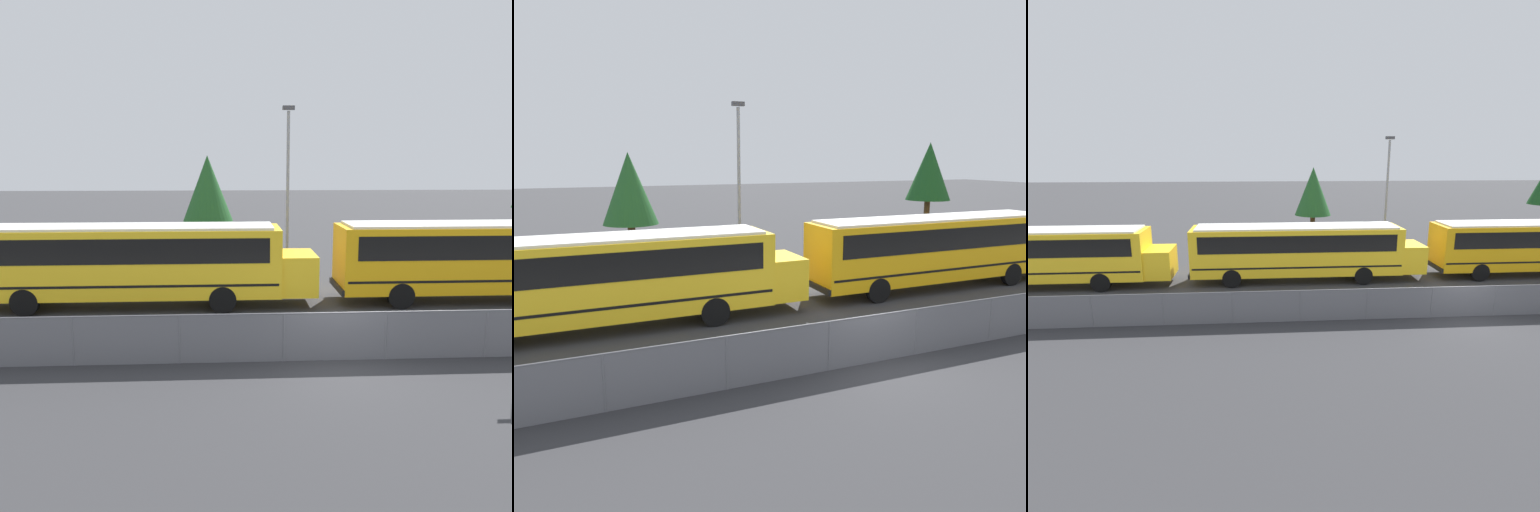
{
  "view_description": "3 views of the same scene",
  "coord_description": "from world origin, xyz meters",
  "views": [
    {
      "loc": [
        -3.09,
        -13.94,
        5.75
      ],
      "look_at": [
        -2.0,
        6.52,
        1.99
      ],
      "focal_mm": 35.0,
      "sensor_mm": 36.0,
      "label": 1
    },
    {
      "loc": [
        -8.29,
        -11.7,
        6.0
      ],
      "look_at": [
        -0.69,
        6.29,
        2.15
      ],
      "focal_mm": 35.0,
      "sensor_mm": 36.0,
      "label": 2
    },
    {
      "loc": [
        -9.59,
        -16.82,
        7.36
      ],
      "look_at": [
        -7.99,
        5.31,
        1.74
      ],
      "focal_mm": 28.0,
      "sensor_mm": 36.0,
      "label": 3
    }
  ],
  "objects": [
    {
      "name": "school_bus_0",
      "position": [
        -21.67,
        5.97,
        2.0
      ],
      "size": [
        13.85,
        2.55,
        3.35
      ],
      "color": "yellow",
      "rests_on": "ground_plane"
    },
    {
      "name": "school_bus_2",
      "position": [
        7.9,
        6.33,
        2.0
      ],
      "size": [
        13.85,
        2.55,
        3.35
      ],
      "color": "#EDA80F",
      "rests_on": "ground_plane"
    },
    {
      "name": "ground_plane",
      "position": [
        0.0,
        0.0,
        0.0
      ],
      "size": [
        200.0,
        200.0,
        0.0
      ],
      "primitive_type": "plane",
      "color": "#38383A"
    },
    {
      "name": "school_bus_1",
      "position": [
        -6.89,
        6.16,
        2.0
      ],
      "size": [
        13.85,
        2.55,
        3.35
      ],
      "color": "yellow",
      "rests_on": "ground_plane"
    },
    {
      "name": "fence",
      "position": [
        -0.0,
        -0.0,
        0.76
      ],
      "size": [
        70.28,
        0.07,
        1.49
      ],
      "color": "#9EA0A5",
      "rests_on": "ground_plane"
    },
    {
      "name": "light_pole",
      "position": [
        -0.11,
        11.56,
        4.7
      ],
      "size": [
        0.6,
        0.24,
        8.63
      ],
      "color": "gray",
      "rests_on": "ground_plane"
    },
    {
      "name": "tree_0",
      "position": [
        -4.47,
        18.37,
        4.23
      ],
      "size": [
        3.21,
        3.21,
        6.35
      ],
      "color": "#51381E",
      "rests_on": "ground_plane"
    }
  ]
}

